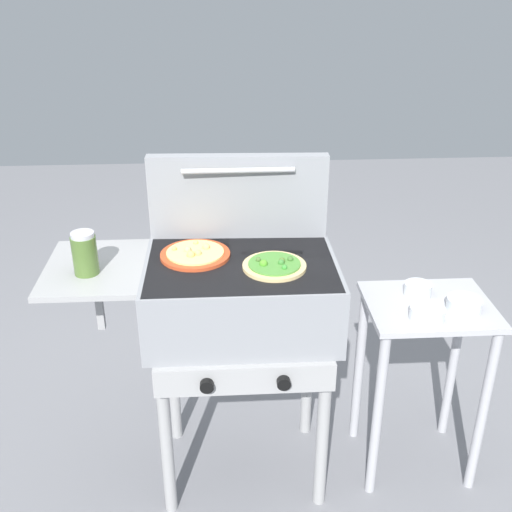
{
  "coord_description": "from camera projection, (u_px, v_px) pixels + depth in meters",
  "views": [
    {
      "loc": [
        -0.06,
        -1.83,
        1.81
      ],
      "look_at": [
        0.05,
        0.0,
        0.92
      ],
      "focal_mm": 43.33,
      "sensor_mm": 36.0,
      "label": 1
    }
  ],
  "objects": [
    {
      "name": "prep_table",
      "position": [
        423.0,
        351.0,
        2.25
      ],
      "size": [
        0.44,
        0.36,
        0.72
      ],
      "color": "#B2B2B7",
      "rests_on": "ground_plane"
    },
    {
      "name": "pizza_cheese",
      "position": [
        195.0,
        254.0,
        2.08
      ],
      "size": [
        0.24,
        0.24,
        0.04
      ],
      "color": "#C64723",
      "rests_on": "grill"
    },
    {
      "name": "topping_bowl_middle",
      "position": [
        464.0,
        305.0,
        2.11
      ],
      "size": [
        0.12,
        0.12,
        0.04
      ],
      "color": "silver",
      "rests_on": "prep_table"
    },
    {
      "name": "grill",
      "position": [
        237.0,
        300.0,
        2.1
      ],
      "size": [
        0.96,
        0.53,
        0.9
      ],
      "color": "gray",
      "rests_on": "ground_plane"
    },
    {
      "name": "sauce_jar",
      "position": [
        85.0,
        253.0,
        1.94
      ],
      "size": [
        0.08,
        0.08,
        0.14
      ],
      "color": "#4C6B2D",
      "rests_on": "grill"
    },
    {
      "name": "ground_plane",
      "position": [
        243.0,
        466.0,
        2.44
      ],
      "size": [
        8.0,
        8.0,
        0.0
      ],
      "primitive_type": "plane",
      "color": "gray"
    },
    {
      "name": "grill_lid_open",
      "position": [
        238.0,
        196.0,
        2.17
      ],
      "size": [
        0.63,
        0.09,
        0.3
      ],
      "color": "gray",
      "rests_on": "grill"
    },
    {
      "name": "topping_bowl_far",
      "position": [
        427.0,
        314.0,
        2.06
      ],
      "size": [
        0.12,
        0.12,
        0.04
      ],
      "color": "silver",
      "rests_on": "prep_table"
    },
    {
      "name": "pizza_veggie",
      "position": [
        274.0,
        265.0,
        2.0
      ],
      "size": [
        0.21,
        0.21,
        0.04
      ],
      "color": "#E0C17F",
      "rests_on": "grill"
    },
    {
      "name": "topping_bowl_near",
      "position": [
        418.0,
        290.0,
        2.21
      ],
      "size": [
        0.1,
        0.1,
        0.04
      ],
      "color": "silver",
      "rests_on": "prep_table"
    }
  ]
}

